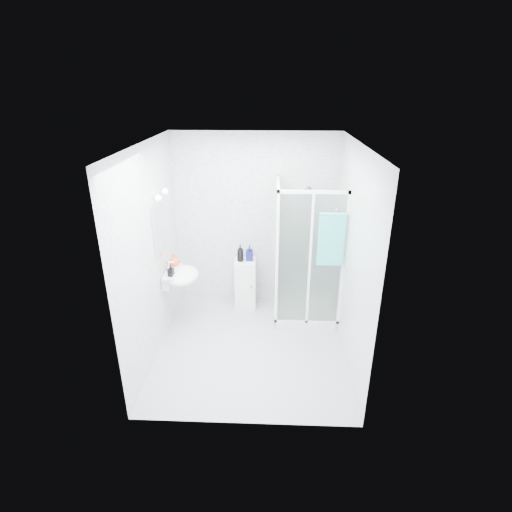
{
  "coord_description": "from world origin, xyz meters",
  "views": [
    {
      "loc": [
        0.25,
        -4.35,
        3.2
      ],
      "look_at": [
        0.05,
        0.35,
        1.15
      ],
      "focal_mm": 28.0,
      "sensor_mm": 36.0,
      "label": 1
    }
  ],
  "objects_px": {
    "wall_basin": "(180,276)",
    "storage_cabinet": "(245,284)",
    "hand_towel": "(331,238)",
    "soap_dispenser_orange": "(174,260)",
    "soap_dispenser_black": "(171,271)",
    "shower_enclosure": "(300,290)",
    "shampoo_bottle_a": "(240,253)",
    "shampoo_bottle_b": "(249,253)"
  },
  "relations": [
    {
      "from": "soap_dispenser_black",
      "to": "wall_basin",
      "type": "bearing_deg",
      "value": 61.77
    },
    {
      "from": "storage_cabinet",
      "to": "soap_dispenser_orange",
      "type": "height_order",
      "value": "soap_dispenser_orange"
    },
    {
      "from": "shampoo_bottle_a",
      "to": "soap_dispenser_black",
      "type": "distance_m",
      "value": 1.13
    },
    {
      "from": "hand_towel",
      "to": "soap_dispenser_orange",
      "type": "distance_m",
      "value": 2.15
    },
    {
      "from": "wall_basin",
      "to": "soap_dispenser_black",
      "type": "height_order",
      "value": "soap_dispenser_black"
    },
    {
      "from": "shampoo_bottle_b",
      "to": "soap_dispenser_orange",
      "type": "height_order",
      "value": "soap_dispenser_orange"
    },
    {
      "from": "soap_dispenser_orange",
      "to": "storage_cabinet",
      "type": "bearing_deg",
      "value": 25.0
    },
    {
      "from": "shampoo_bottle_a",
      "to": "soap_dispenser_orange",
      "type": "distance_m",
      "value": 0.99
    },
    {
      "from": "shower_enclosure",
      "to": "soap_dispenser_black",
      "type": "xyz_separation_m",
      "value": [
        -1.73,
        -0.46,
        0.49
      ]
    },
    {
      "from": "shower_enclosure",
      "to": "shampoo_bottle_a",
      "type": "height_order",
      "value": "shower_enclosure"
    },
    {
      "from": "hand_towel",
      "to": "shampoo_bottle_b",
      "type": "distance_m",
      "value": 1.39
    },
    {
      "from": "shampoo_bottle_b",
      "to": "shampoo_bottle_a",
      "type": "bearing_deg",
      "value": -164.55
    },
    {
      "from": "storage_cabinet",
      "to": "shampoo_bottle_a",
      "type": "height_order",
      "value": "shampoo_bottle_a"
    },
    {
      "from": "soap_dispenser_orange",
      "to": "soap_dispenser_black",
      "type": "relative_size",
      "value": 1.18
    },
    {
      "from": "shower_enclosure",
      "to": "wall_basin",
      "type": "xyz_separation_m",
      "value": [
        -1.66,
        -0.32,
        0.35
      ]
    },
    {
      "from": "shampoo_bottle_b",
      "to": "hand_towel",
      "type": "bearing_deg",
      "value": -33.83
    },
    {
      "from": "soap_dispenser_orange",
      "to": "shampoo_bottle_a",
      "type": "bearing_deg",
      "value": 26.21
    },
    {
      "from": "shower_enclosure",
      "to": "soap_dispenser_black",
      "type": "distance_m",
      "value": 1.86
    },
    {
      "from": "storage_cabinet",
      "to": "hand_towel",
      "type": "xyz_separation_m",
      "value": [
        1.14,
        -0.69,
        1.02
      ]
    },
    {
      "from": "shower_enclosure",
      "to": "shampoo_bottle_a",
      "type": "xyz_separation_m",
      "value": [
        -0.88,
        0.28,
        0.45
      ]
    },
    {
      "from": "soap_dispenser_orange",
      "to": "shower_enclosure",
      "type": "bearing_deg",
      "value": 4.98
    },
    {
      "from": "storage_cabinet",
      "to": "wall_basin",
      "type": "bearing_deg",
      "value": -146.5
    },
    {
      "from": "wall_basin",
      "to": "shampoo_bottle_b",
      "type": "relative_size",
      "value": 2.41
    },
    {
      "from": "wall_basin",
      "to": "shampoo_bottle_a",
      "type": "relative_size",
      "value": 2.14
    },
    {
      "from": "hand_towel",
      "to": "soap_dispenser_black",
      "type": "bearing_deg",
      "value": -178.31
    },
    {
      "from": "shower_enclosure",
      "to": "hand_towel",
      "type": "xyz_separation_m",
      "value": [
        0.33,
        -0.4,
        0.96
      ]
    },
    {
      "from": "soap_dispenser_orange",
      "to": "hand_towel",
      "type": "bearing_deg",
      "value": -6.76
    },
    {
      "from": "wall_basin",
      "to": "hand_towel",
      "type": "relative_size",
      "value": 0.79
    },
    {
      "from": "wall_basin",
      "to": "shower_enclosure",
      "type": "bearing_deg",
      "value": 10.81
    },
    {
      "from": "hand_towel",
      "to": "soap_dispenser_black",
      "type": "height_order",
      "value": "hand_towel"
    },
    {
      "from": "shower_enclosure",
      "to": "shampoo_bottle_b",
      "type": "xyz_separation_m",
      "value": [
        -0.75,
        0.32,
        0.43
      ]
    },
    {
      "from": "hand_towel",
      "to": "shampoo_bottle_a",
      "type": "xyz_separation_m",
      "value": [
        -1.21,
        0.68,
        -0.51
      ]
    },
    {
      "from": "wall_basin",
      "to": "soap_dispenser_orange",
      "type": "bearing_deg",
      "value": 123.55
    },
    {
      "from": "shower_enclosure",
      "to": "storage_cabinet",
      "type": "distance_m",
      "value": 0.87
    },
    {
      "from": "soap_dispenser_orange",
      "to": "soap_dispenser_black",
      "type": "xyz_separation_m",
      "value": [
        0.03,
        -0.31,
        -0.01
      ]
    },
    {
      "from": "soap_dispenser_black",
      "to": "shower_enclosure",
      "type": "bearing_deg",
      "value": 14.92
    },
    {
      "from": "soap_dispenser_orange",
      "to": "shampoo_bottle_b",
      "type": "bearing_deg",
      "value": 24.88
    },
    {
      "from": "wall_basin",
      "to": "storage_cabinet",
      "type": "height_order",
      "value": "wall_basin"
    },
    {
      "from": "wall_basin",
      "to": "soap_dispenser_black",
      "type": "relative_size",
      "value": 3.58
    },
    {
      "from": "storage_cabinet",
      "to": "hand_towel",
      "type": "height_order",
      "value": "hand_towel"
    },
    {
      "from": "wall_basin",
      "to": "storage_cabinet",
      "type": "xyz_separation_m",
      "value": [
        0.84,
        0.61,
        -0.42
      ]
    },
    {
      "from": "hand_towel",
      "to": "shower_enclosure",
      "type": "bearing_deg",
      "value": 129.06
    }
  ]
}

